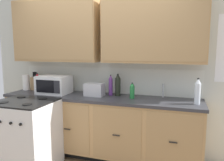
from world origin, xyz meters
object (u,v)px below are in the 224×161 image
at_px(bottle_dark, 118,85).
at_px(paper_towel_roll, 26,82).
at_px(knife_block, 36,83).
at_px(bottle_red, 38,82).
at_px(microwave, 54,85).
at_px(bottle_green, 132,91).
at_px(bottle_violet, 111,85).
at_px(stove_range, 26,135).
at_px(bottle_clear, 198,92).
at_px(toaster, 94,90).

bearing_deg(bottle_dark, paper_towel_roll, -179.35).
bearing_deg(knife_block, bottle_red, -40.84).
relative_size(microwave, paper_towel_roll, 1.85).
distance_m(microwave, bottle_green, 1.25).
xyz_separation_m(paper_towel_roll, bottle_violet, (1.52, 0.02, 0.02)).
distance_m(paper_towel_roll, bottle_dark, 1.63).
height_order(stove_range, microwave, microwave).
bearing_deg(stove_range, knife_block, 117.57).
relative_size(stove_range, bottle_clear, 2.83).
relative_size(knife_block, bottle_violet, 0.99).
relative_size(bottle_green, bottle_violet, 0.72).
height_order(toaster, bottle_dark, bottle_dark).
xyz_separation_m(stove_range, paper_towel_roll, (-0.56, 0.74, 0.58)).
relative_size(microwave, bottle_dark, 1.45).
distance_m(stove_range, toaster, 1.12).
height_order(stove_range, bottle_clear, bottle_clear).
height_order(bottle_clear, bottle_green, bottle_clear).
bearing_deg(bottle_clear, stove_range, -165.34).
relative_size(toaster, bottle_violet, 0.89).
bearing_deg(bottle_dark, bottle_red, -177.07).
bearing_deg(toaster, bottle_clear, -2.91).
xyz_separation_m(microwave, paper_towel_roll, (-0.63, 0.12, -0.01)).
xyz_separation_m(knife_block, bottle_green, (1.73, -0.14, -0.01)).
xyz_separation_m(bottle_clear, bottle_red, (-2.46, 0.12, -0.01)).
bearing_deg(knife_block, toaster, -7.48).
relative_size(stove_range, bottle_green, 4.23).
relative_size(bottle_clear, bottle_dark, 1.02).
distance_m(microwave, bottle_dark, 1.01).
height_order(microwave, bottle_green, microwave).
relative_size(paper_towel_roll, bottle_green, 1.16).
relative_size(bottle_green, bottle_dark, 0.68).
xyz_separation_m(paper_towel_roll, bottle_clear, (2.73, -0.17, 0.03)).
bearing_deg(stove_range, bottle_clear, 14.66).
bearing_deg(paper_towel_roll, bottle_dark, 0.65).
bearing_deg(paper_towel_roll, toaster, -4.27).
bearing_deg(knife_block, paper_towel_roll, -159.83).
xyz_separation_m(toaster, paper_towel_roll, (-1.30, 0.10, 0.03)).
height_order(bottle_green, bottle_red, bottle_red).
distance_m(stove_range, knife_block, 1.06).
bearing_deg(bottle_green, bottle_violet, 163.30).
bearing_deg(bottle_violet, bottle_green, -16.70).
xyz_separation_m(stove_range, bottle_green, (1.31, 0.65, 0.56)).
distance_m(microwave, bottle_red, 0.36).
bearing_deg(stove_range, toaster, 40.89).
relative_size(knife_block, bottle_red, 1.01).
height_order(toaster, paper_towel_roll, paper_towel_roll).
xyz_separation_m(toaster, bottle_violet, (0.22, 0.12, 0.06)).
distance_m(toaster, bottle_clear, 1.43).
relative_size(bottle_clear, bottle_green, 1.50).
bearing_deg(paper_towel_roll, bottle_clear, -3.56).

